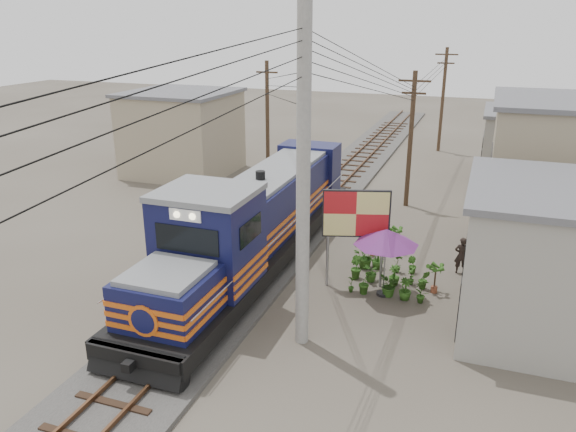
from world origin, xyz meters
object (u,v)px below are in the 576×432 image
at_px(billboard, 356,216).
at_px(market_umbrella, 386,237).
at_px(vendor, 461,255).
at_px(locomotive, 255,224).

xyz_separation_m(billboard, market_umbrella, (1.18, -0.34, -0.53)).
relative_size(market_umbrella, vendor, 1.96).
bearing_deg(market_umbrella, billboard, 163.82).
bearing_deg(market_umbrella, vendor, 49.04).
height_order(locomotive, market_umbrella, locomotive).
relative_size(billboard, vendor, 2.50).
height_order(billboard, vendor, billboard).
bearing_deg(billboard, vendor, 17.87).
height_order(billboard, market_umbrella, billboard).
xyz_separation_m(market_umbrella, vendor, (2.48, 2.86, -1.49)).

